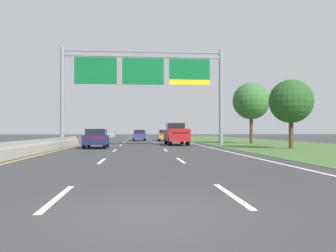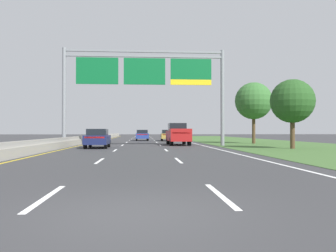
{
  "view_description": "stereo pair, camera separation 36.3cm",
  "coord_description": "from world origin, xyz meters",
  "px_view_note": "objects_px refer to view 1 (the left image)",
  "views": [
    {
      "loc": [
        -0.18,
        -5.98,
        1.39
      ],
      "look_at": [
        1.86,
        17.63,
        1.74
      ],
      "focal_mm": 37.35,
      "sensor_mm": 36.0,
      "label": 1
    },
    {
      "loc": [
        0.18,
        -6.0,
        1.39
      ],
      "look_at": [
        1.86,
        17.63,
        1.74
      ],
      "focal_mm": 37.35,
      "sensor_mm": 36.0,
      "label": 2
    }
  ],
  "objects_px": {
    "pickup_truck_red": "(176,134)",
    "roadside_tree_near": "(291,101)",
    "car_navy_left_lane_sedan": "(96,138)",
    "car_gold_right_lane_sedan": "(165,135)",
    "roadside_tree_mid": "(251,101)",
    "car_blue_centre_lane_sedan": "(139,135)",
    "overhead_sign_gantry": "(143,76)"
  },
  "relations": [
    {
      "from": "pickup_truck_red",
      "to": "roadside_tree_near",
      "type": "xyz_separation_m",
      "value": [
        8.22,
        -8.18,
        2.66
      ]
    },
    {
      "from": "roadside_tree_near",
      "to": "roadside_tree_mid",
      "type": "xyz_separation_m",
      "value": [
        0.52,
        11.27,
        1.0
      ]
    },
    {
      "from": "car_gold_right_lane_sedan",
      "to": "car_navy_left_lane_sedan",
      "type": "relative_size",
      "value": 1.0
    },
    {
      "from": "overhead_sign_gantry",
      "to": "car_blue_centre_lane_sedan",
      "type": "distance_m",
      "value": 19.53
    },
    {
      "from": "car_blue_centre_lane_sedan",
      "to": "car_navy_left_lane_sedan",
      "type": "bearing_deg",
      "value": 169.66
    },
    {
      "from": "pickup_truck_red",
      "to": "roadside_tree_near",
      "type": "height_order",
      "value": "roadside_tree_near"
    },
    {
      "from": "overhead_sign_gantry",
      "to": "roadside_tree_mid",
      "type": "distance_m",
      "value": 13.41
    },
    {
      "from": "overhead_sign_gantry",
      "to": "car_gold_right_lane_sedan",
      "type": "relative_size",
      "value": 3.39
    },
    {
      "from": "car_gold_right_lane_sedan",
      "to": "roadside_tree_near",
      "type": "distance_m",
      "value": 24.65
    },
    {
      "from": "overhead_sign_gantry",
      "to": "car_blue_centre_lane_sedan",
      "type": "height_order",
      "value": "overhead_sign_gantry"
    },
    {
      "from": "car_gold_right_lane_sedan",
      "to": "roadside_tree_near",
      "type": "xyz_separation_m",
      "value": [
        8.25,
        -23.05,
        2.92
      ]
    },
    {
      "from": "car_navy_left_lane_sedan",
      "to": "roadside_tree_near",
      "type": "relative_size",
      "value": 0.81
    },
    {
      "from": "car_gold_right_lane_sedan",
      "to": "roadside_tree_near",
      "type": "height_order",
      "value": "roadside_tree_near"
    },
    {
      "from": "pickup_truck_red",
      "to": "car_navy_left_lane_sedan",
      "type": "xyz_separation_m",
      "value": [
        -7.24,
        -5.64,
        -0.26
      ]
    },
    {
      "from": "car_navy_left_lane_sedan",
      "to": "car_blue_centre_lane_sedan",
      "type": "height_order",
      "value": "same"
    },
    {
      "from": "car_blue_centre_lane_sedan",
      "to": "roadside_tree_mid",
      "type": "bearing_deg",
      "value": -137.82
    },
    {
      "from": "car_gold_right_lane_sedan",
      "to": "car_navy_left_lane_sedan",
      "type": "xyz_separation_m",
      "value": [
        -7.21,
        -20.51,
        0.0
      ]
    },
    {
      "from": "overhead_sign_gantry",
      "to": "pickup_truck_red",
      "type": "relative_size",
      "value": 2.77
    },
    {
      "from": "pickup_truck_red",
      "to": "car_gold_right_lane_sedan",
      "type": "distance_m",
      "value": 14.87
    },
    {
      "from": "car_navy_left_lane_sedan",
      "to": "roadside_tree_mid",
      "type": "height_order",
      "value": "roadside_tree_mid"
    },
    {
      "from": "pickup_truck_red",
      "to": "car_gold_right_lane_sedan",
      "type": "height_order",
      "value": "pickup_truck_red"
    },
    {
      "from": "car_gold_right_lane_sedan",
      "to": "roadside_tree_mid",
      "type": "distance_m",
      "value": 15.2
    },
    {
      "from": "car_navy_left_lane_sedan",
      "to": "roadside_tree_near",
      "type": "distance_m",
      "value": 15.93
    },
    {
      "from": "overhead_sign_gantry",
      "to": "car_blue_centre_lane_sedan",
      "type": "relative_size",
      "value": 3.4
    },
    {
      "from": "overhead_sign_gantry",
      "to": "roadside_tree_near",
      "type": "relative_size",
      "value": 2.75
    },
    {
      "from": "car_navy_left_lane_sedan",
      "to": "pickup_truck_red",
      "type": "bearing_deg",
      "value": -53.0
    },
    {
      "from": "car_navy_left_lane_sedan",
      "to": "overhead_sign_gantry",
      "type": "bearing_deg",
      "value": -51.19
    },
    {
      "from": "pickup_truck_red",
      "to": "car_navy_left_lane_sedan",
      "type": "bearing_deg",
      "value": 126.8
    },
    {
      "from": "pickup_truck_red",
      "to": "car_gold_right_lane_sedan",
      "type": "xyz_separation_m",
      "value": [
        -0.02,
        14.87,
        -0.26
      ]
    },
    {
      "from": "car_gold_right_lane_sedan",
      "to": "roadside_tree_mid",
      "type": "bearing_deg",
      "value": -141.96
    },
    {
      "from": "roadside_tree_near",
      "to": "roadside_tree_mid",
      "type": "relative_size",
      "value": 0.8
    },
    {
      "from": "pickup_truck_red",
      "to": "roadside_tree_mid",
      "type": "distance_m",
      "value": 9.97
    }
  ]
}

